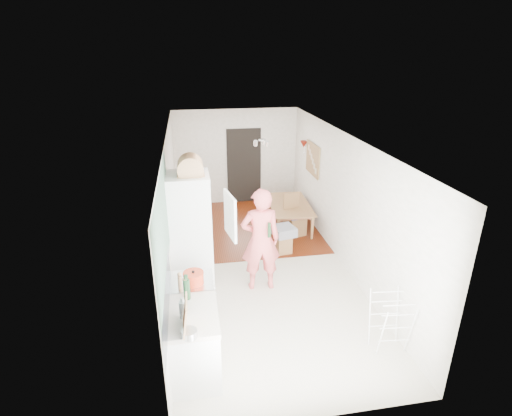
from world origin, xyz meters
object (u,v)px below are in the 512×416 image
object	(u,v)px
person	(261,231)
drying_rack	(390,323)
dining_table	(290,217)
dining_chair	(295,215)
stool	(283,244)

from	to	relation	value
person	drying_rack	size ratio (longest dim) A/B	2.55
dining_table	drying_rack	size ratio (longest dim) A/B	1.63
person	dining_table	distance (m)	2.78
dining_chair	drying_rack	world-z (taller)	dining_chair
stool	drying_rack	world-z (taller)	drying_rack
drying_rack	dining_table	bearing A→B (deg)	100.06
dining_table	drying_rack	xyz separation A→B (m)	(0.32, -4.22, 0.18)
person	drying_rack	bearing A→B (deg)	130.75
person	stool	size ratio (longest dim) A/B	5.62
stool	drying_rack	bearing A→B (deg)	-75.40
dining_table	dining_chair	distance (m)	0.49
stool	person	bearing A→B (deg)	-120.65
person	dining_table	xyz separation A→B (m)	(1.15, 2.39, -0.84)
dining_chair	person	bearing A→B (deg)	-135.73
dining_table	dining_chair	bearing A→B (deg)	-177.30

